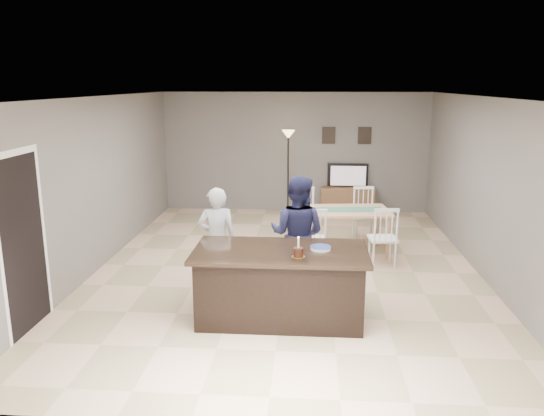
# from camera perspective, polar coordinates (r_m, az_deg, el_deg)

# --- Properties ---
(floor) EXTENTS (8.00, 8.00, 0.00)m
(floor) POSITION_cam_1_polar(r_m,az_deg,el_deg) (8.54, 1.59, -6.57)
(floor) COLOR #DCB18D
(floor) RESTS_ON ground
(room_shell) EXTENTS (8.00, 8.00, 8.00)m
(room_shell) POSITION_cam_1_polar(r_m,az_deg,el_deg) (8.12, 1.67, 4.63)
(room_shell) COLOR slate
(room_shell) RESTS_ON floor
(kitchen_island) EXTENTS (2.15, 1.10, 0.90)m
(kitchen_island) POSITION_cam_1_polar(r_m,az_deg,el_deg) (6.69, 0.91, -8.16)
(kitchen_island) COLOR black
(kitchen_island) RESTS_ON floor
(tv_console) EXTENTS (1.20, 0.40, 0.60)m
(tv_console) POSITION_cam_1_polar(r_m,az_deg,el_deg) (12.10, 8.11, 0.79)
(tv_console) COLOR brown
(tv_console) RESTS_ON floor
(television) EXTENTS (0.91, 0.12, 0.53)m
(television) POSITION_cam_1_polar(r_m,az_deg,el_deg) (12.06, 8.17, 3.48)
(television) COLOR black
(television) RESTS_ON tv_console
(tv_screen_glow) EXTENTS (0.78, 0.00, 0.78)m
(tv_screen_glow) POSITION_cam_1_polar(r_m,az_deg,el_deg) (11.98, 8.20, 3.44)
(tv_screen_glow) COLOR orange
(tv_screen_glow) RESTS_ON tv_console
(picture_frames) EXTENTS (1.10, 0.02, 0.38)m
(picture_frames) POSITION_cam_1_polar(r_m,az_deg,el_deg) (12.07, 8.03, 7.74)
(picture_frames) COLOR black
(picture_frames) RESTS_ON room_shell
(doorway) EXTENTS (0.00, 2.10, 2.65)m
(doorway) POSITION_cam_1_polar(r_m,az_deg,el_deg) (6.82, -25.29, -1.96)
(doorway) COLOR black
(doorway) RESTS_ON floor
(woman) EXTENTS (0.61, 0.46, 1.50)m
(woman) POSITION_cam_1_polar(r_m,az_deg,el_deg) (7.54, -5.94, -3.37)
(woman) COLOR #B1B0B5
(woman) RESTS_ON floor
(man) EXTENTS (0.96, 0.84, 1.67)m
(man) POSITION_cam_1_polar(r_m,az_deg,el_deg) (7.45, 2.73, -2.82)
(man) COLOR #1C1D3E
(man) RESTS_ON floor
(birthday_cake) EXTENTS (0.16, 0.16, 0.25)m
(birthday_cake) POSITION_cam_1_polar(r_m,az_deg,el_deg) (6.28, 2.85, -4.76)
(birthday_cake) COLOR gold
(birthday_cake) RESTS_ON kitchen_island
(plate_stack) EXTENTS (0.26, 0.26, 0.04)m
(plate_stack) POSITION_cam_1_polar(r_m,az_deg,el_deg) (6.58, 5.25, -4.30)
(plate_stack) COLOR white
(plate_stack) RESTS_ON kitchen_island
(dining_table) EXTENTS (1.74, 2.00, 1.00)m
(dining_table) POSITION_cam_1_polar(r_m,az_deg,el_deg) (9.24, 7.44, -0.98)
(dining_table) COLOR tan
(dining_table) RESTS_ON floor
(floor_lamp) EXTENTS (0.28, 0.28, 1.89)m
(floor_lamp) POSITION_cam_1_polar(r_m,az_deg,el_deg) (11.69, 1.76, 6.29)
(floor_lamp) COLOR black
(floor_lamp) RESTS_ON floor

